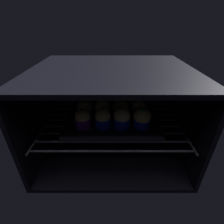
# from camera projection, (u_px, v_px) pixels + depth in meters

# --- Properties ---
(oven_cavity) EXTENTS (0.59, 0.47, 0.37)m
(oven_cavity) POSITION_uv_depth(u_px,v_px,m) (112.00, 108.00, 0.72)
(oven_cavity) COLOR black
(oven_cavity) RESTS_ON ground
(oven_rack) EXTENTS (0.55, 0.42, 0.01)m
(oven_rack) POSITION_uv_depth(u_px,v_px,m) (112.00, 120.00, 0.70)
(oven_rack) COLOR #42424C
(oven_rack) RESTS_ON oven_cavity
(baking_tray) EXTENTS (0.37, 0.29, 0.02)m
(baking_tray) POSITION_uv_depth(u_px,v_px,m) (112.00, 118.00, 0.69)
(baking_tray) COLOR black
(baking_tray) RESTS_ON oven_rack
(muffin_row0_col0) EXTENTS (0.06, 0.06, 0.07)m
(muffin_row0_col0) POSITION_uv_depth(u_px,v_px,m) (83.00, 119.00, 0.61)
(muffin_row0_col0) COLOR #7A238C
(muffin_row0_col0) RESTS_ON baking_tray
(muffin_row0_col1) EXTENTS (0.06, 0.06, 0.08)m
(muffin_row0_col1) POSITION_uv_depth(u_px,v_px,m) (103.00, 118.00, 0.61)
(muffin_row0_col1) COLOR #1928B7
(muffin_row0_col1) RESTS_ON baking_tray
(muffin_row0_col2) EXTENTS (0.06, 0.06, 0.08)m
(muffin_row0_col2) POSITION_uv_depth(u_px,v_px,m) (122.00, 118.00, 0.61)
(muffin_row0_col2) COLOR #1928B7
(muffin_row0_col2) RESTS_ON baking_tray
(muffin_row0_col3) EXTENTS (0.07, 0.07, 0.09)m
(muffin_row0_col3) POSITION_uv_depth(u_px,v_px,m) (142.00, 118.00, 0.61)
(muffin_row0_col3) COLOR #1928B7
(muffin_row0_col3) RESTS_ON baking_tray
(muffin_row1_col0) EXTENTS (0.06, 0.06, 0.08)m
(muffin_row1_col0) POSITION_uv_depth(u_px,v_px,m) (85.00, 109.00, 0.68)
(muffin_row1_col0) COLOR #0C8C84
(muffin_row1_col0) RESTS_ON baking_tray
(muffin_row1_col1) EXTENTS (0.06, 0.06, 0.09)m
(muffin_row1_col1) POSITION_uv_depth(u_px,v_px,m) (103.00, 108.00, 0.67)
(muffin_row1_col1) COLOR #1928B7
(muffin_row1_col1) RESTS_ON baking_tray
(muffin_row1_col2) EXTENTS (0.07, 0.07, 0.08)m
(muffin_row1_col2) POSITION_uv_depth(u_px,v_px,m) (121.00, 109.00, 0.67)
(muffin_row1_col2) COLOR #0C8C84
(muffin_row1_col2) RESTS_ON baking_tray
(muffin_row1_col3) EXTENTS (0.06, 0.06, 0.08)m
(muffin_row1_col3) POSITION_uv_depth(u_px,v_px,m) (139.00, 109.00, 0.67)
(muffin_row1_col3) COLOR red
(muffin_row1_col3) RESTS_ON baking_tray
(muffin_row2_col0) EXTENTS (0.06, 0.06, 0.08)m
(muffin_row2_col0) POSITION_uv_depth(u_px,v_px,m) (88.00, 101.00, 0.74)
(muffin_row2_col0) COLOR #1928B7
(muffin_row2_col0) RESTS_ON baking_tray
(muffin_row2_col1) EXTENTS (0.06, 0.06, 0.08)m
(muffin_row2_col1) POSITION_uv_depth(u_px,v_px,m) (104.00, 101.00, 0.74)
(muffin_row2_col1) COLOR #1928B7
(muffin_row2_col1) RESTS_ON baking_tray
(muffin_row2_col2) EXTENTS (0.07, 0.07, 0.09)m
(muffin_row2_col2) POSITION_uv_depth(u_px,v_px,m) (120.00, 100.00, 0.74)
(muffin_row2_col2) COLOR #1928B7
(muffin_row2_col2) RESTS_ON baking_tray
(muffin_row2_col3) EXTENTS (0.07, 0.07, 0.08)m
(muffin_row2_col3) POSITION_uv_depth(u_px,v_px,m) (136.00, 102.00, 0.74)
(muffin_row2_col3) COLOR #7A238C
(muffin_row2_col3) RESTS_ON baking_tray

